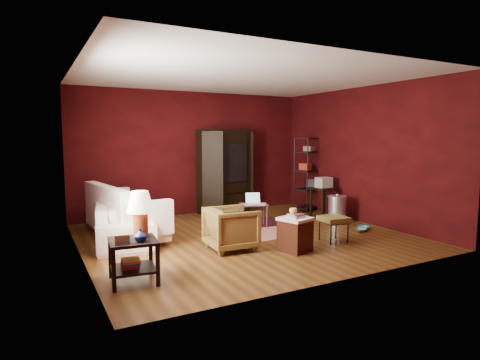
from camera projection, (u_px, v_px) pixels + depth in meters
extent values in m
cube|color=brown|center=(245.00, 237.00, 7.19)|extent=(5.50, 5.00, 0.02)
cube|color=white|center=(245.00, 77.00, 6.88)|extent=(5.50, 5.00, 0.02)
cube|color=#41090A|center=(193.00, 153.00, 9.24)|extent=(5.50, 0.02, 2.80)
cube|color=#41090A|center=(345.00, 168.00, 4.83)|extent=(5.50, 0.02, 2.80)
cube|color=#41090A|center=(77.00, 163.00, 5.75)|extent=(0.02, 5.00, 2.80)
cube|color=#41090A|center=(362.00, 155.00, 8.32)|extent=(0.02, 5.00, 2.80)
cube|color=white|center=(88.00, 152.00, 4.86)|extent=(0.02, 1.20, 1.40)
imported|color=white|center=(123.00, 214.00, 6.99)|extent=(1.01, 2.36, 0.89)
imported|color=black|center=(231.00, 226.00, 6.33)|extent=(0.71, 0.75, 0.74)
imported|color=silver|center=(360.00, 225.00, 7.54)|extent=(0.26, 0.11, 0.25)
imported|color=teal|center=(364.00, 224.00, 7.68)|extent=(0.23, 0.12, 0.22)
imported|color=#0D1541|center=(140.00, 236.00, 4.77)|extent=(0.18, 0.19, 0.15)
imported|color=#D6D268|center=(293.00, 210.00, 6.17)|extent=(0.13, 0.11, 0.12)
cube|color=black|center=(133.00, 241.00, 4.89)|extent=(0.61, 0.61, 0.04)
cube|color=black|center=(134.00, 268.00, 4.92)|extent=(0.57, 0.57, 0.03)
cube|color=black|center=(114.00, 270.00, 4.59)|extent=(0.05, 0.05, 0.52)
cube|color=black|center=(158.00, 265.00, 4.78)|extent=(0.05, 0.05, 0.52)
cube|color=black|center=(110.00, 258.00, 5.05)|extent=(0.05, 0.05, 0.52)
cube|color=black|center=(151.00, 253.00, 5.24)|extent=(0.05, 0.05, 0.52)
cylinder|color=#B84F21|center=(141.00, 225.00, 5.00)|extent=(0.20, 0.20, 0.32)
cone|color=#F2E5C6|center=(140.00, 202.00, 4.96)|extent=(0.37, 0.37, 0.26)
cube|color=olive|center=(122.00, 239.00, 4.70)|extent=(0.18, 0.13, 0.11)
cube|color=#B42D36|center=(130.00, 266.00, 4.90)|extent=(0.23, 0.28, 0.03)
cube|color=teal|center=(130.00, 263.00, 4.90)|extent=(0.23, 0.28, 0.03)
cube|color=gold|center=(131.00, 260.00, 4.90)|extent=(0.23, 0.28, 0.03)
cube|color=white|center=(127.00, 222.00, 7.07)|extent=(1.06, 2.00, 0.40)
cube|color=white|center=(106.00, 209.00, 6.83)|extent=(0.45, 1.91, 0.80)
cube|color=white|center=(148.00, 219.00, 6.28)|extent=(0.82, 0.29, 0.55)
cube|color=white|center=(109.00, 203.00, 7.81)|extent=(0.82, 0.29, 0.55)
ellipsoid|color=red|center=(141.00, 208.00, 6.62)|extent=(0.59, 0.59, 0.28)
ellipsoid|color=red|center=(129.00, 203.00, 7.06)|extent=(0.66, 0.66, 0.32)
ellipsoid|color=white|center=(119.00, 201.00, 7.47)|extent=(0.54, 0.54, 0.26)
cube|color=#481D10|center=(295.00, 236.00, 6.24)|extent=(0.51, 0.51, 0.49)
cube|color=white|center=(295.00, 219.00, 6.21)|extent=(0.54, 0.54, 0.05)
cube|color=beige|center=(295.00, 217.00, 6.20)|extent=(0.28, 0.24, 0.02)
cube|color=#539AC3|center=(295.00, 216.00, 6.20)|extent=(0.28, 0.25, 0.02)
cube|color=#DF5365|center=(295.00, 214.00, 6.20)|extent=(0.25, 0.21, 0.02)
cube|color=black|center=(297.00, 212.00, 6.27)|extent=(0.12, 0.14, 0.02)
cube|color=black|center=(334.00, 219.00, 6.79)|extent=(0.47, 0.47, 0.08)
cube|color=black|center=(334.00, 222.00, 6.79)|extent=(0.42, 0.42, 0.02)
cylinder|color=black|center=(331.00, 235.00, 6.59)|extent=(0.02, 0.02, 0.35)
cylinder|color=black|center=(348.00, 233.00, 6.72)|extent=(0.02, 0.02, 0.35)
cylinder|color=black|center=(319.00, 230.00, 6.90)|extent=(0.02, 0.02, 0.35)
cylinder|color=black|center=(336.00, 229.00, 7.03)|extent=(0.02, 0.02, 0.35)
cylinder|color=beige|center=(248.00, 231.00, 7.54)|extent=(1.68, 1.68, 0.01)
cube|color=#4B141B|center=(251.00, 223.00, 8.21)|extent=(1.38, 1.02, 0.01)
cube|color=brown|center=(254.00, 205.00, 7.93)|extent=(0.63, 0.53, 0.03)
cylinder|color=brown|center=(244.00, 217.00, 7.77)|extent=(0.04, 0.04, 0.44)
cylinder|color=brown|center=(267.00, 217.00, 7.84)|extent=(0.04, 0.04, 0.44)
cylinder|color=brown|center=(241.00, 214.00, 8.07)|extent=(0.04, 0.04, 0.44)
cylinder|color=brown|center=(264.00, 214.00, 8.13)|extent=(0.04, 0.04, 0.44)
cube|color=silver|center=(254.00, 203.00, 7.95)|extent=(0.33, 0.28, 0.01)
cube|color=silver|center=(253.00, 198.00, 8.04)|extent=(0.29, 0.15, 0.19)
cube|color=#BAB6B4|center=(249.00, 205.00, 7.82)|extent=(0.22, 0.29, 0.00)
cube|color=#BAB6B4|center=(261.00, 204.00, 7.87)|extent=(0.29, 0.32, 0.00)
cube|color=black|center=(223.00, 171.00, 9.38)|extent=(1.27, 0.97, 1.95)
cube|color=black|center=(226.00, 163.00, 9.29)|extent=(1.03, 0.75, 0.87)
cube|color=black|center=(213.00, 174.00, 8.73)|extent=(0.41, 0.31, 1.85)
cube|color=black|center=(250.00, 170.00, 9.64)|extent=(0.17, 0.46, 1.85)
cube|color=#2A2C2E|center=(225.00, 167.00, 9.33)|extent=(0.78, 0.70, 0.53)
cube|color=black|center=(233.00, 167.00, 9.16)|extent=(0.49, 0.19, 0.41)
cube|color=black|center=(225.00, 193.00, 9.40)|extent=(1.05, 0.80, 0.05)
cylinder|color=black|center=(307.00, 176.00, 9.22)|extent=(0.03, 0.03, 1.76)
cylinder|color=black|center=(324.00, 173.00, 9.86)|extent=(0.03, 0.03, 1.76)
cylinder|color=black|center=(294.00, 175.00, 9.44)|extent=(0.03, 0.03, 1.76)
cylinder|color=black|center=(311.00, 173.00, 10.08)|extent=(0.03, 0.03, 1.76)
cube|color=black|center=(309.00, 206.00, 9.73)|extent=(0.94, 0.68, 0.02)
cube|color=black|center=(309.00, 188.00, 9.68)|extent=(0.94, 0.68, 0.02)
cube|color=black|center=(309.00, 170.00, 9.64)|extent=(0.94, 0.68, 0.02)
cube|color=black|center=(310.00, 152.00, 9.59)|extent=(0.94, 0.68, 0.02)
cube|color=black|center=(310.00, 138.00, 9.56)|extent=(0.94, 0.68, 0.02)
cube|color=#A32A1B|center=(305.00, 167.00, 9.48)|extent=(0.28, 0.30, 0.16)
cube|color=#373643|center=(313.00, 183.00, 9.82)|extent=(0.32, 0.32, 0.20)
cube|color=#877251|center=(310.00, 149.00, 9.58)|extent=(0.35, 0.30, 0.12)
cube|color=black|center=(324.00, 188.00, 8.82)|extent=(0.47, 0.47, 0.04)
cube|color=black|center=(323.00, 205.00, 8.60)|extent=(0.05, 0.05, 0.65)
cube|color=black|center=(336.00, 203.00, 8.79)|extent=(0.05, 0.05, 0.65)
cube|color=black|center=(311.00, 202.00, 8.92)|extent=(0.05, 0.05, 0.65)
cube|color=black|center=(324.00, 201.00, 9.11)|extent=(0.05, 0.05, 0.65)
cube|color=silver|center=(324.00, 182.00, 8.81)|extent=(0.32, 0.26, 0.22)
cylinder|color=silver|center=(337.00, 210.00, 8.28)|extent=(0.47, 0.47, 0.53)
cylinder|color=silver|center=(337.00, 197.00, 8.25)|extent=(0.52, 0.52, 0.04)
sphere|color=silver|center=(337.00, 195.00, 8.24)|extent=(0.07, 0.07, 0.05)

